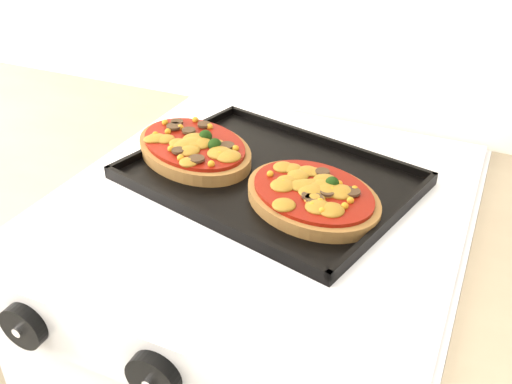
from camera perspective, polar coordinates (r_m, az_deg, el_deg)
The scene contains 6 objects.
control_panel at distance 0.69m, azimuth -9.94°, elevation -16.37°, with size 0.60×0.02×0.09m, color silver.
knob_left at distance 0.77m, azimuth -22.20°, elevation -12.33°, with size 0.06×0.06×0.02m, color black.
knob_center at distance 0.67m, azimuth -10.21°, elevation -17.76°, with size 0.06×0.06×0.02m, color black.
baking_tray at distance 0.88m, azimuth 1.35°, elevation 1.66°, with size 0.41×0.31×0.02m, color black.
pizza_left at distance 0.94m, azimuth -6.21°, elevation 4.56°, with size 0.23×0.16×0.03m, color brown, non-canonical shape.
pizza_right at distance 0.81m, azimuth 5.67°, elevation -0.22°, with size 0.21×0.16×0.03m, color brown, non-canonical shape.
Camera 1 is at (0.29, 1.02, 1.36)m, focal length 40.00 mm.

